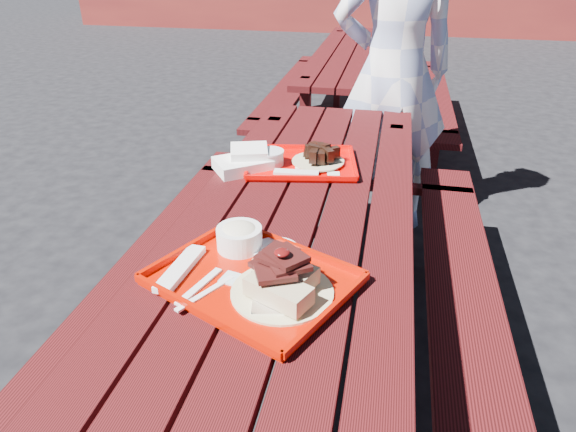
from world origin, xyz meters
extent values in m
plane|color=black|center=(0.00, 0.00, 0.00)|extent=(60.00, 60.00, 0.00)
cube|color=#480D10|center=(-0.30, 0.00, 0.73)|extent=(0.14, 2.40, 0.04)
cube|color=#480D10|center=(-0.15, 0.00, 0.73)|extent=(0.14, 2.40, 0.04)
cube|color=#480D10|center=(0.00, 0.00, 0.73)|extent=(0.14, 2.40, 0.04)
cube|color=#480D10|center=(0.15, 0.00, 0.73)|extent=(0.14, 2.40, 0.04)
cube|color=#480D10|center=(0.30, 0.00, 0.73)|extent=(0.14, 2.40, 0.04)
cube|color=#480D10|center=(-0.58, 0.00, 0.43)|extent=(0.25, 2.40, 0.04)
cube|color=#480D10|center=(-0.58, 0.84, 0.21)|extent=(0.06, 0.06, 0.42)
cube|color=#480D10|center=(0.58, 0.00, 0.43)|extent=(0.25, 2.40, 0.04)
cube|color=#480D10|center=(0.58, 0.84, 0.21)|extent=(0.06, 0.06, 0.42)
cube|color=#480D10|center=(-0.30, 0.96, 0.38)|extent=(0.06, 0.06, 0.75)
cube|color=#480D10|center=(0.30, 0.96, 0.38)|extent=(0.06, 0.06, 0.75)
cube|color=#480D10|center=(0.00, 0.96, 0.43)|extent=(1.40, 0.06, 0.04)
cube|color=#480D10|center=(-0.30, 2.80, 0.73)|extent=(0.14, 2.40, 0.04)
cube|color=#480D10|center=(-0.15, 2.80, 0.73)|extent=(0.14, 2.40, 0.04)
cube|color=#480D10|center=(0.00, 2.80, 0.73)|extent=(0.14, 2.40, 0.04)
cube|color=#480D10|center=(0.15, 2.80, 0.73)|extent=(0.14, 2.40, 0.04)
cube|color=#480D10|center=(0.30, 2.80, 0.73)|extent=(0.14, 2.40, 0.04)
cube|color=#480D10|center=(-0.58, 2.80, 0.43)|extent=(0.25, 2.40, 0.04)
cube|color=#480D10|center=(-0.58, 1.96, 0.21)|extent=(0.06, 0.06, 0.42)
cube|color=#480D10|center=(-0.58, 3.64, 0.21)|extent=(0.06, 0.06, 0.42)
cube|color=#480D10|center=(0.58, 2.80, 0.43)|extent=(0.25, 2.40, 0.04)
cube|color=#480D10|center=(0.58, 1.96, 0.21)|extent=(0.06, 0.06, 0.42)
cube|color=#480D10|center=(0.58, 3.64, 0.21)|extent=(0.06, 0.06, 0.42)
cube|color=#480D10|center=(-0.30, 1.84, 0.38)|extent=(0.06, 0.06, 0.75)
cube|color=#480D10|center=(0.30, 1.84, 0.38)|extent=(0.06, 0.06, 0.75)
cube|color=#480D10|center=(-0.30, 3.76, 0.38)|extent=(0.06, 0.06, 0.75)
cube|color=#480D10|center=(0.30, 3.76, 0.38)|extent=(0.06, 0.06, 0.75)
cube|color=#480D10|center=(0.00, 1.84, 0.43)|extent=(1.40, 0.06, 0.04)
cube|color=#480D10|center=(0.00, 3.76, 0.43)|extent=(1.40, 0.06, 0.04)
cube|color=#B40F00|center=(-0.04, -0.40, 0.76)|extent=(0.58, 0.53, 0.01)
cube|color=#B40F00|center=(0.04, -0.24, 0.77)|extent=(0.43, 0.21, 0.02)
cube|color=#B40F00|center=(-0.12, -0.57, 0.77)|extent=(0.43, 0.21, 0.02)
cube|color=#B40F00|center=(0.17, -0.50, 0.77)|extent=(0.17, 0.34, 0.02)
cube|color=#B40F00|center=(-0.26, -0.30, 0.77)|extent=(0.17, 0.34, 0.02)
cylinder|color=beige|center=(0.05, -0.44, 0.77)|extent=(0.26, 0.26, 0.01)
cube|color=tan|center=(0.05, -0.49, 0.80)|extent=(0.18, 0.14, 0.05)
cube|color=tan|center=(0.05, -0.40, 0.80)|extent=(0.18, 0.14, 0.05)
ellipsoid|color=#4A0909|center=(0.05, -0.44, 0.90)|extent=(0.04, 0.04, 0.02)
cylinder|color=white|center=(-0.12, -0.26, 0.80)|extent=(0.13, 0.13, 0.06)
ellipsoid|color=#F0E3BF|center=(-0.12, -0.26, 0.81)|extent=(0.11, 0.11, 0.05)
cylinder|color=white|center=(-0.01, -0.26, 0.77)|extent=(0.13, 0.13, 0.01)
cube|color=white|center=(-0.24, -0.41, 0.77)|extent=(0.07, 0.22, 0.02)
cube|color=white|center=(-0.16, -0.46, 0.77)|extent=(0.07, 0.17, 0.01)
cube|color=white|center=(-0.14, -0.49, 0.77)|extent=(0.10, 0.17, 0.01)
cube|color=silver|center=(-0.09, -0.41, 0.77)|extent=(0.06, 0.06, 0.00)
cube|color=#DE0200|center=(-0.06, 0.39, 0.76)|extent=(0.46, 0.38, 0.01)
cube|color=#DE0200|center=(-0.09, 0.55, 0.77)|extent=(0.41, 0.08, 0.02)
cube|color=#DE0200|center=(-0.03, 0.24, 0.77)|extent=(0.41, 0.08, 0.02)
cube|color=#DE0200|center=(0.14, 0.43, 0.77)|extent=(0.07, 0.31, 0.02)
cube|color=#DE0200|center=(-0.26, 0.36, 0.77)|extent=(0.07, 0.31, 0.02)
cube|color=silver|center=(-0.01, 0.40, 0.76)|extent=(0.16, 0.16, 0.01)
cylinder|color=#C4B487|center=(0.01, 0.40, 0.77)|extent=(0.21, 0.21, 0.01)
cylinder|color=silver|center=(-0.18, 0.35, 0.79)|extent=(0.10, 0.10, 0.05)
cylinder|color=white|center=(-0.18, 0.35, 0.82)|extent=(0.11, 0.11, 0.01)
cube|color=white|center=(-0.06, 0.28, 0.77)|extent=(0.17, 0.05, 0.01)
cube|color=white|center=(0.08, 0.31, 0.76)|extent=(0.05, 0.04, 0.00)
cube|color=white|center=(-0.27, 0.31, 0.77)|extent=(0.25, 0.24, 0.05)
cube|color=white|center=(-0.25, 0.33, 0.82)|extent=(0.17, 0.15, 0.04)
imported|color=#A6B4E1|center=(0.26, 1.37, 0.91)|extent=(0.77, 0.62, 1.82)
camera|label=1|loc=(0.27, -1.45, 1.54)|focal=32.00mm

